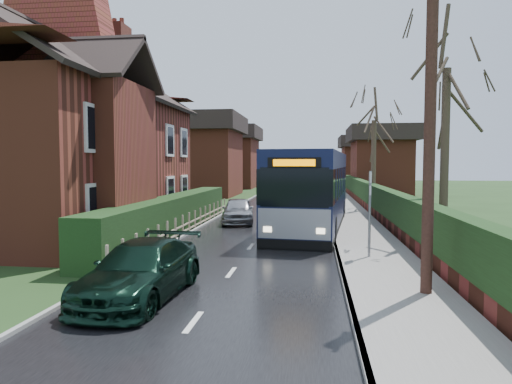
# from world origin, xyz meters

# --- Properties ---
(ground) EXTENTS (140.00, 140.00, 0.00)m
(ground) POSITION_xyz_m (0.00, 0.00, 0.00)
(ground) COLOR #27451D
(ground) RESTS_ON ground
(road) EXTENTS (6.00, 100.00, 0.02)m
(road) POSITION_xyz_m (0.00, 10.00, 0.01)
(road) COLOR black
(road) RESTS_ON ground
(pavement) EXTENTS (2.50, 100.00, 0.14)m
(pavement) POSITION_xyz_m (4.25, 10.00, 0.07)
(pavement) COLOR slate
(pavement) RESTS_ON ground
(kerb_right) EXTENTS (0.12, 100.00, 0.14)m
(kerb_right) POSITION_xyz_m (3.05, 10.00, 0.07)
(kerb_right) COLOR gray
(kerb_right) RESTS_ON ground
(kerb_left) EXTENTS (0.12, 100.00, 0.10)m
(kerb_left) POSITION_xyz_m (-3.05, 10.00, 0.05)
(kerb_left) COLOR gray
(kerb_left) RESTS_ON ground
(front_hedge) EXTENTS (1.20, 16.00, 1.60)m
(front_hedge) POSITION_xyz_m (-3.90, 5.00, 0.80)
(front_hedge) COLOR black
(front_hedge) RESTS_ON ground
(picket_fence) EXTENTS (0.10, 16.00, 0.90)m
(picket_fence) POSITION_xyz_m (-3.15, 5.00, 0.45)
(picket_fence) COLOR tan
(picket_fence) RESTS_ON ground
(right_wall_hedge) EXTENTS (0.60, 50.00, 1.80)m
(right_wall_hedge) POSITION_xyz_m (5.80, 10.00, 1.02)
(right_wall_hedge) COLOR brown
(right_wall_hedge) RESTS_ON ground
(brick_house) EXTENTS (9.30, 14.60, 10.30)m
(brick_house) POSITION_xyz_m (-8.73, 4.78, 4.38)
(brick_house) COLOR brown
(brick_house) RESTS_ON ground
(bus) EXTENTS (3.88, 11.91, 3.55)m
(bus) POSITION_xyz_m (2.20, 7.15, 1.76)
(bus) COLOR black
(bus) RESTS_ON ground
(car_silver) EXTENTS (2.08, 4.03, 1.31)m
(car_silver) POSITION_xyz_m (-1.57, 8.49, 0.66)
(car_silver) COLOR #A3A4A8
(car_silver) RESTS_ON ground
(car_green) EXTENTS (2.00, 4.47, 1.27)m
(car_green) POSITION_xyz_m (-1.60, -4.56, 0.64)
(car_green) COLOR black
(car_green) RESTS_ON ground
(car_distant) EXTENTS (1.89, 3.83, 1.21)m
(car_distant) POSITION_xyz_m (2.00, 40.76, 0.60)
(car_distant) COLOR black
(car_distant) RESTS_ON ground
(bus_stop_sign) EXTENTS (0.08, 0.43, 2.82)m
(bus_stop_sign) POSITION_xyz_m (4.00, 0.11, 1.86)
(bus_stop_sign) COLOR slate
(bus_stop_sign) RESTS_ON ground
(telegraph_pole) EXTENTS (0.32, 0.94, 7.38)m
(telegraph_pole) POSITION_xyz_m (4.80, -3.80, 3.73)
(telegraph_pole) COLOR black
(telegraph_pole) RESTS_ON ground
(tree_right_near) EXTENTS (4.39, 4.39, 9.47)m
(tree_right_near) POSITION_xyz_m (7.21, 3.84, 7.08)
(tree_right_near) COLOR #372B20
(tree_right_near) RESTS_ON ground
(tree_right_far) EXTENTS (4.26, 4.26, 8.22)m
(tree_right_far) POSITION_xyz_m (6.00, 15.23, 6.14)
(tree_right_far) COLOR #3E3024
(tree_right_far) RESTS_ON ground
(tree_house_side) EXTENTS (4.66, 4.66, 10.59)m
(tree_house_side) POSITION_xyz_m (-13.89, 10.00, 7.91)
(tree_house_side) COLOR #34261F
(tree_house_side) RESTS_ON ground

